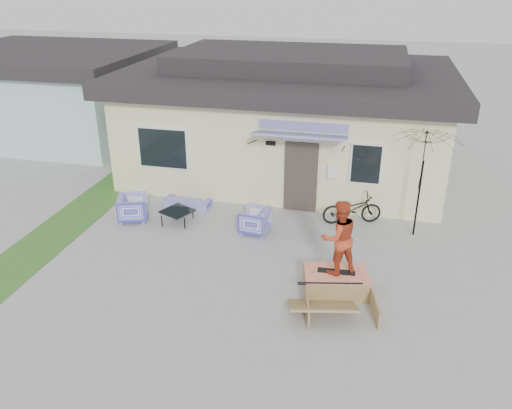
% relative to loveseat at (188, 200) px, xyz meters
% --- Properties ---
extents(ground, '(90.00, 90.00, 0.00)m').
position_rel_loveseat_xyz_m(ground, '(2.27, -3.85, -0.27)').
color(ground, '#969696').
rests_on(ground, ground).
extents(grass_strip, '(1.40, 8.00, 0.01)m').
position_rel_loveseat_xyz_m(grass_strip, '(-2.93, -1.85, -0.27)').
color(grass_strip, '#306325').
rests_on(grass_strip, ground).
extents(house, '(10.80, 8.49, 4.10)m').
position_rel_loveseat_xyz_m(house, '(2.27, 4.14, 1.67)').
color(house, beige).
rests_on(house, ground).
extents(neighbor_house, '(8.60, 7.60, 3.50)m').
position_rel_loveseat_xyz_m(neighbor_house, '(-8.23, 6.15, 1.51)').
color(neighbor_house, '#A6C0CA').
rests_on(neighbor_house, ground).
extents(loveseat, '(1.40, 0.44, 0.54)m').
position_rel_loveseat_xyz_m(loveseat, '(0.00, 0.00, 0.00)').
color(loveseat, '#2B2BA7').
rests_on(loveseat, ground).
extents(armchair_left, '(0.95, 0.98, 0.80)m').
position_rel_loveseat_xyz_m(armchair_left, '(-1.23, -1.09, 0.13)').
color(armchair_left, '#2B2BA7').
rests_on(armchair_left, ground).
extents(armchair_right, '(0.77, 0.81, 0.76)m').
position_rel_loveseat_xyz_m(armchair_right, '(2.30, -1.04, 0.11)').
color(armchair_right, '#2B2BA7').
rests_on(armchair_right, ground).
extents(coffee_table, '(0.99, 0.99, 0.37)m').
position_rel_loveseat_xyz_m(coffee_table, '(0.05, -0.97, -0.09)').
color(coffee_table, black).
rests_on(coffee_table, ground).
extents(bicycle, '(1.76, 1.08, 1.06)m').
position_rel_loveseat_xyz_m(bicycle, '(4.81, 0.12, 0.26)').
color(bicycle, black).
rests_on(bicycle, ground).
extents(patio_umbrella, '(2.06, 1.94, 2.20)m').
position_rel_loveseat_xyz_m(patio_umbrella, '(6.49, -0.21, 1.48)').
color(patio_umbrella, black).
rests_on(patio_umbrella, ground).
extents(skate_ramp, '(1.73, 2.09, 0.46)m').
position_rel_loveseat_xyz_m(skate_ramp, '(4.69, -3.38, -0.04)').
color(skate_ramp, olive).
rests_on(skate_ramp, ground).
extents(skateboard, '(0.83, 0.23, 0.05)m').
position_rel_loveseat_xyz_m(skateboard, '(4.68, -3.33, 0.21)').
color(skateboard, black).
rests_on(skateboard, skate_ramp).
extents(skater, '(1.03, 0.97, 1.68)m').
position_rel_loveseat_xyz_m(skater, '(4.68, -3.33, 1.08)').
color(skater, '#BB3F21').
rests_on(skater, skateboard).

